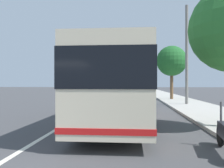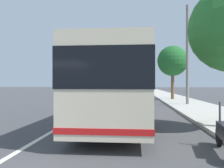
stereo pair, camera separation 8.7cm
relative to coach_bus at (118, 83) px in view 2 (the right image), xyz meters
The scene contains 9 objects.
sidewalk_curb 5.60m from the coach_bus, 76.13° to the right, with size 110.00×3.60×0.14m, color #B2ADA3.
lane_divider_line 3.14m from the coach_bus, 60.42° to the left, with size 110.00×0.16×0.01m, color silver.
coach_bus is the anchor object (origin of this frame).
car_far_distant 31.17m from the coach_bus, ahead, with size 3.96×1.83×1.57m.
car_ahead_same_lane 33.59m from the coach_bus, ahead, with size 3.99×1.89×1.55m.
car_behind_bus 39.69m from the coach_bus, ahead, with size 4.30×1.93×1.49m.
car_side_street 38.27m from the coach_bus, ahead, with size 4.34×2.17×1.50m.
roadside_tree_far_block 15.24m from the coach_bus, 18.20° to the right, with size 3.15×3.15×5.68m.
utility_pole 9.84m from the coach_bus, 30.82° to the right, with size 0.23×0.23×7.95m, color slate.
Camera 2 is at (-2.50, -3.01, 1.77)m, focal length 38.66 mm.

